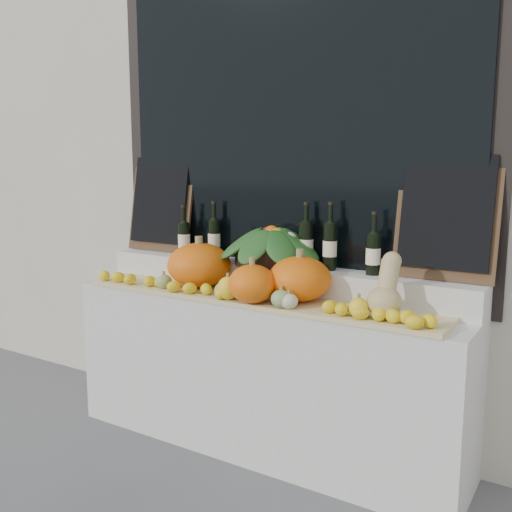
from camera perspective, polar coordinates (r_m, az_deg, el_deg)
storefront_facade at (r=3.78m, az=6.74°, el=18.81°), size 7.00×0.94×4.50m
display_sill at (r=3.31m, az=0.70°, el=-11.53°), size 2.30×0.55×0.88m
rear_tier at (r=3.29m, az=2.07°, el=-2.22°), size 2.30×0.25×0.16m
straw_bedding at (r=3.07m, az=-0.49°, el=-4.32°), size 2.10×0.32×0.02m
pumpkin_left at (r=3.31m, az=-5.70°, el=-0.91°), size 0.45×0.45×0.26m
pumpkin_right at (r=2.96m, az=4.38°, el=-2.30°), size 0.34×0.34×0.23m
pumpkin_center at (r=2.91m, az=-0.39°, el=-2.79°), size 0.27×0.27×0.20m
butternut_squash at (r=2.72m, az=12.88°, el=-3.49°), size 0.16×0.22×0.30m
decorative_gourds at (r=2.93m, az=-0.40°, el=-3.77°), size 1.28×0.14×0.15m
lemon_heap at (r=2.97m, az=-1.63°, el=-3.91°), size 2.20×0.16×0.06m
produce_bowl at (r=3.25m, az=1.57°, el=1.08°), size 0.64×0.64×0.24m
wine_bottle_far_left at (r=3.62m, az=-7.21°, el=1.76°), size 0.08×0.08×0.32m
wine_bottle_near_left at (r=3.52m, az=-4.21°, el=1.83°), size 0.08×0.08×0.34m
wine_bottle_tall at (r=3.19m, az=5.01°, el=1.19°), size 0.08×0.08×0.36m
wine_bottle_near_right at (r=3.10m, az=7.40°, el=1.03°), size 0.08×0.08×0.37m
wine_bottle_far_right at (r=3.01m, az=11.64°, el=0.27°), size 0.08×0.08×0.33m
chalkboard_left at (r=3.82m, az=-9.52°, el=5.32°), size 0.50×0.13×0.61m
chalkboard_right at (r=2.95m, az=18.48°, el=3.87°), size 0.50×0.13×0.61m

